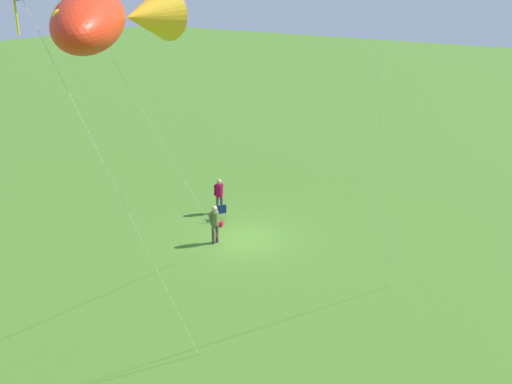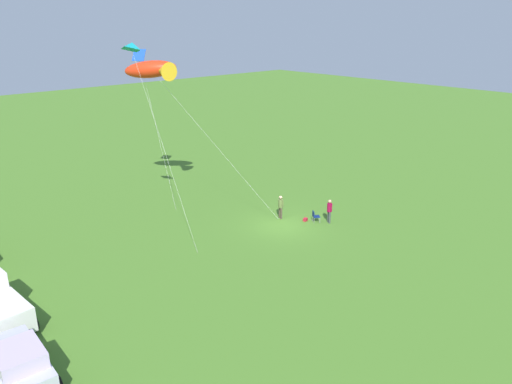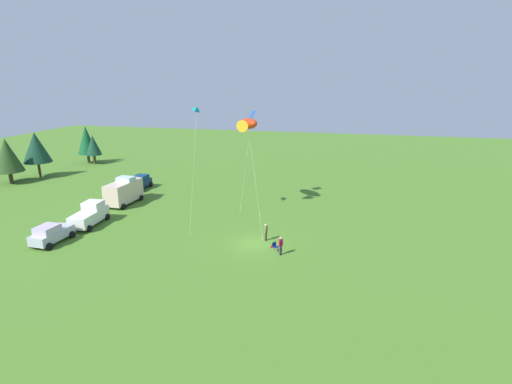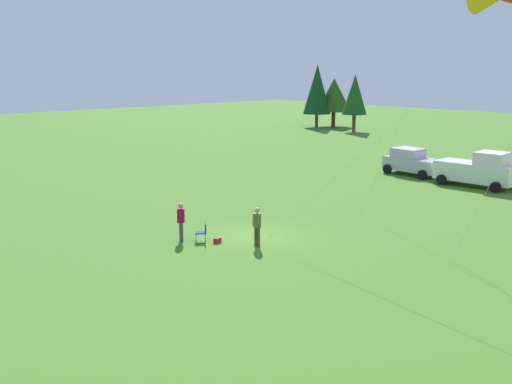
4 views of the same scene
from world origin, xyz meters
TOP-DOWN VIEW (x-y plane):
  - ground_plane at (0.00, 0.00)m, footprint 160.00×160.00m
  - person_kite_flyer at (1.08, -0.84)m, footprint 0.57×0.40m
  - folding_chair at (-1.08, -2.16)m, footprint 0.67×0.67m
  - person_spectator at (-1.83, -2.80)m, footprint 0.51×0.45m
  - backpack_on_grass at (-0.49, -1.80)m, footprint 0.29×0.36m
  - car_silver_compact at (-4.26, 19.11)m, footprint 4.30×2.41m
  - truck_white_pickup at (1.06, 18.61)m, footprint 5.12×2.68m

SIDE VIEW (x-z plane):
  - ground_plane at x=0.00m, z-range 0.00..0.00m
  - backpack_on_grass at x=-0.49m, z-range 0.00..0.22m
  - folding_chair at x=-1.08m, z-range 0.08..0.90m
  - car_silver_compact at x=-4.26m, z-range 0.00..1.89m
  - person_kite_flyer at x=1.08m, z-range 0.15..1.89m
  - person_spectator at x=-1.83m, z-range 0.15..1.89m
  - truck_white_pickup at x=1.06m, z-range -0.07..2.27m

